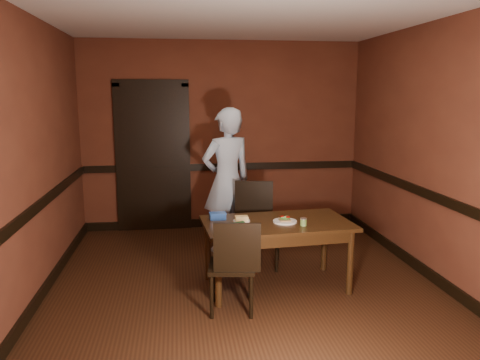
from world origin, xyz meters
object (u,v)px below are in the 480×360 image
object	(u,v)px
chair_near	(232,264)
person	(227,181)
dining_table	(276,254)
cheese_saucer	(242,219)
sandwich_plate	(285,221)
chair_far	(261,225)
food_tub	(218,216)
sauce_jar	(303,222)

from	to	relation	value
chair_near	person	world-z (taller)	person
dining_table	cheese_saucer	xyz separation A→B (m)	(-0.35, 0.06, 0.37)
chair_near	sandwich_plate	world-z (taller)	chair_near
dining_table	chair_far	xyz separation A→B (m)	(-0.05, 0.62, 0.13)
sandwich_plate	food_tub	xyz separation A→B (m)	(-0.66, 0.19, 0.02)
food_tub	sandwich_plate	bearing A→B (deg)	-20.14
food_tub	cheese_saucer	bearing A→B (deg)	-27.97
person	sandwich_plate	world-z (taller)	person
chair_far	food_tub	distance (m)	0.75
chair_far	sauce_jar	xyz separation A→B (m)	(0.28, -0.80, 0.25)
person	food_tub	xyz separation A→B (m)	(-0.21, -1.02, -0.17)
cheese_saucer	chair_near	bearing A→B (deg)	-107.23
chair_far	cheese_saucer	bearing A→B (deg)	-104.28
cheese_saucer	food_tub	size ratio (longest dim) A/B	0.98
dining_table	person	world-z (taller)	person
dining_table	person	size ratio (longest dim) A/B	0.82
person	cheese_saucer	world-z (taller)	person
cheese_saucer	person	bearing A→B (deg)	91.33
sandwich_plate	food_tub	distance (m)	0.69
chair_far	food_tub	xyz separation A→B (m)	(-0.53, -0.46, 0.25)
chair_far	person	size ratio (longest dim) A/B	0.53
cheese_saucer	food_tub	distance (m)	0.26
sandwich_plate	sauce_jar	xyz separation A→B (m)	(0.15, -0.15, 0.02)
sandwich_plate	cheese_saucer	bearing A→B (deg)	168.12
chair_near	person	bearing A→B (deg)	-86.66
chair_near	sauce_jar	distance (m)	0.84
chair_far	person	xyz separation A→B (m)	(-0.33, 0.56, 0.42)
dining_table	sauce_jar	distance (m)	0.48
sauce_jar	chair_near	bearing A→B (deg)	-158.90
dining_table	chair_far	distance (m)	0.64
sauce_jar	sandwich_plate	bearing A→B (deg)	135.19
food_tub	chair_near	bearing A→B (deg)	-87.34
chair_near	cheese_saucer	xyz separation A→B (m)	(0.16, 0.52, 0.27)
dining_table	chair_near	distance (m)	0.70
chair_far	sauce_jar	bearing A→B (deg)	-57.29
chair_near	sandwich_plate	size ratio (longest dim) A/B	3.65
cheese_saucer	chair_far	bearing A→B (deg)	61.95
dining_table	chair_near	bearing A→B (deg)	-142.24
sandwich_plate	sauce_jar	distance (m)	0.21
chair_far	chair_near	xyz separation A→B (m)	(-0.46, -1.09, -0.04)
dining_table	food_tub	distance (m)	0.72
dining_table	person	distance (m)	1.36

